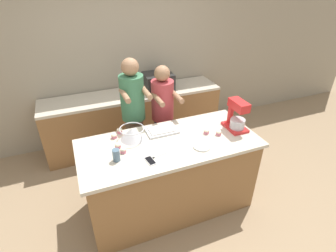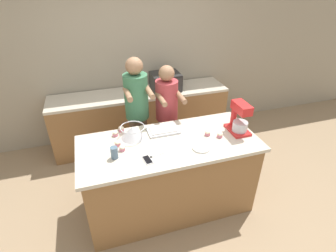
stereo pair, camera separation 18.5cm
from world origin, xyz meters
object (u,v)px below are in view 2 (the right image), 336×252
Objects in this scene: microwave_oven at (166,81)px; knife at (153,156)px; stand_mixer at (239,119)px; cupcake_2 at (121,129)px; cupcake_4 at (118,143)px; baking_tray at (163,130)px; cupcake_3 at (208,133)px; person_left at (138,117)px; cupcake_5 at (115,133)px; drinking_glass at (114,153)px; mixing_bowl at (133,132)px; person_right at (167,118)px; cupcake_1 at (122,148)px; cupcake_0 at (220,135)px; small_plate at (201,148)px; cell_phone at (148,160)px.

knife is at bearing -110.69° from microwave_oven.
stand_mixer is 1.35m from cupcake_2.
baking_tray is at bearing 13.70° from cupcake_4.
cupcake_3 reaches higher than knife.
cupcake_4 is (-0.34, -0.63, 0.07)m from person_left.
person_left is 0.55m from cupcake_5.
microwave_oven is at bearing 55.90° from cupcake_4.
drinking_glass reaches higher than cupcake_4.
mixing_bowl is at bearing -59.09° from cupcake_2.
stand_mixer reaches higher than cupcake_5.
person_right is 0.55m from baking_tray.
baking_tray is 5.69× the size of cupcake_2.
mixing_bowl is (-0.55, -0.52, 0.19)m from person_right.
drinking_glass is (-1.02, -1.62, -0.02)m from microwave_oven.
person_left reaches higher than drinking_glass.
cupcake_1 is at bearing -179.90° from cupcake_3.
stand_mixer is 1.43m from drinking_glass.
drinking_glass reaches higher than cupcake_3.
cupcake_3 is at bearing -14.06° from mixing_bowl.
person_right reaches higher than cupcake_4.
knife is 3.46× the size of cupcake_4.
person_right is 0.76m from cupcake_2.
cupcake_1 is 0.10m from cupcake_4.
knife is at bearing -43.26° from cupcake_4.
microwave_oven is at bearing 74.28° from person_right.
stand_mixer is at bearing 11.51° from cupcake_0.
cupcake_0 is (0.57, -0.30, 0.01)m from baking_tray.
microwave_oven is at bearing 104.65° from stand_mixer.
person_right is at bearing 95.44° from small_plate.
drinking_glass is 1.99× the size of cupcake_5.
cupcake_0 reaches higher than small_plate.
drinking_glass is (-0.40, -0.83, 0.10)m from person_left.
cell_phone is at bearing -95.82° from person_left.
mixing_bowl is 1.26× the size of knife.
microwave_oven reaches higher than mixing_bowl.
cupcake_1 is at bearing 144.60° from knife.
person_left is at bearing 143.86° from stand_mixer.
person_right reaches higher than cupcake_5.
knife is at bearing 178.35° from small_plate.
stand_mixer is 1.60m from microwave_oven.
drinking_glass is at bearing 172.93° from small_plate.
mixing_bowl is 0.61× the size of microwave_oven.
stand_mixer is 0.59m from small_plate.
knife is at bearing -114.74° from person_right.
cupcake_3 is (0.66, -0.72, 0.07)m from person_left.
person_left is at bearing 61.40° from cupcake_4.
stand_mixer is 2.35× the size of cell_phone.
microwave_oven is at bearing 85.56° from small_plate.
baking_tray is (0.36, 0.02, -0.06)m from mixing_bowl.
stand_mixer is 2.86× the size of drinking_glass.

